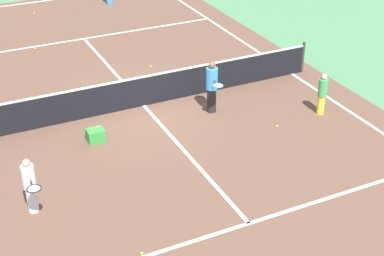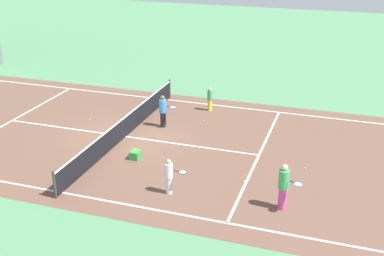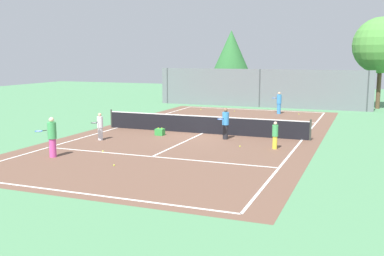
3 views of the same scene
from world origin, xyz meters
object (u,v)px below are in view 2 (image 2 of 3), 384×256
(tennis_ball_9, at_px, (244,181))
(player_3, at_px, (169,176))
(player_4, at_px, (163,111))
(player_2, at_px, (210,99))
(player_1, at_px, (284,186))
(tennis_ball_1, at_px, (87,164))
(tennis_ball_6, at_px, (204,121))
(ball_crate, at_px, (135,155))
(tennis_ball_10, at_px, (90,120))
(tennis_ball_8, at_px, (305,168))

(tennis_ball_9, bearing_deg, player_3, 124.74)
(player_4, bearing_deg, player_2, -27.87)
(player_1, distance_m, player_2, 10.06)
(tennis_ball_1, distance_m, tennis_ball_6, 6.92)
(player_2, distance_m, tennis_ball_6, 1.76)
(player_4, bearing_deg, ball_crate, -177.48)
(player_4, height_order, tennis_ball_6, player_4)
(player_3, distance_m, tennis_ball_1, 4.31)
(player_4, bearing_deg, tennis_ball_10, 95.83)
(tennis_ball_6, bearing_deg, player_1, -143.96)
(player_4, relative_size, ball_crate, 3.50)
(player_1, bearing_deg, tennis_ball_8, -7.61)
(player_3, height_order, ball_crate, player_3)
(ball_crate, height_order, tennis_ball_10, ball_crate)
(tennis_ball_8, bearing_deg, ball_crate, 100.59)
(player_3, height_order, player_4, player_4)
(tennis_ball_6, bearing_deg, player_4, 126.75)
(player_1, xyz_separation_m, tennis_ball_10, (5.30, 10.65, -0.86))
(player_1, distance_m, tennis_ball_6, 8.65)
(player_4, relative_size, tennis_ball_6, 24.77)
(player_3, relative_size, tennis_ball_9, 21.46)
(player_2, height_order, player_4, player_4)
(player_1, relative_size, tennis_ball_9, 26.37)
(player_1, height_order, player_3, player_1)
(tennis_ball_6, height_order, tennis_ball_8, same)
(player_4, bearing_deg, tennis_ball_1, 162.77)
(tennis_ball_8, xyz_separation_m, tennis_ball_9, (-1.87, 2.15, 0.00))
(player_2, relative_size, tennis_ball_8, 19.66)
(tennis_ball_10, bearing_deg, ball_crate, -129.19)
(ball_crate, bearing_deg, tennis_ball_9, -96.52)
(ball_crate, relative_size, tennis_ball_9, 7.08)
(player_1, xyz_separation_m, tennis_ball_8, (3.31, -0.44, -0.86))
(player_3, xyz_separation_m, tennis_ball_8, (3.58, -4.60, -0.70))
(tennis_ball_1, bearing_deg, player_2, -21.40)
(player_4, distance_m, ball_crate, 3.77)
(tennis_ball_6, bearing_deg, tennis_ball_9, -148.73)
(player_3, xyz_separation_m, tennis_ball_1, (1.09, 4.11, -0.70))
(tennis_ball_9, bearing_deg, player_2, 26.12)
(player_3, height_order, tennis_ball_9, player_3)
(player_2, height_order, ball_crate, player_2)
(tennis_ball_6, relative_size, tennis_ball_8, 1.00)
(player_1, height_order, ball_crate, player_1)
(player_2, bearing_deg, tennis_ball_8, -133.06)
(tennis_ball_1, bearing_deg, tennis_ball_6, -27.58)
(player_2, xyz_separation_m, tennis_ball_6, (-1.64, -0.16, -0.63))
(player_4, bearing_deg, tennis_ball_9, -130.17)
(player_3, distance_m, player_4, 6.51)
(ball_crate, xyz_separation_m, tennis_ball_1, (-1.17, 1.67, -0.15))
(ball_crate, xyz_separation_m, tennis_ball_9, (-0.56, -4.89, -0.15))
(player_2, height_order, tennis_ball_9, player_2)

